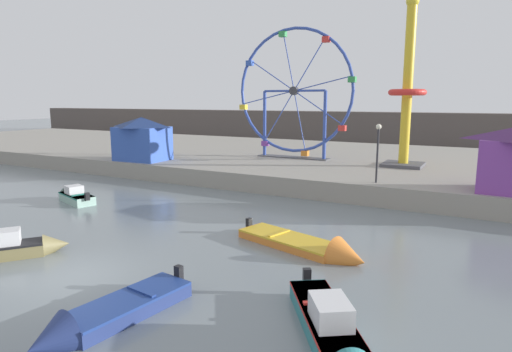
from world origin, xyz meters
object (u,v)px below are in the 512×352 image
motorboat_seafoam (73,196)px  motorboat_teal_painted (333,334)px  motorboat_orange_hull (315,248)px  drop_tower_yellow_tower (407,97)px  promenade_lamp_near (378,144)px  motorboat_olive_wood (11,248)px  carnival_booth_blue_tent (142,138)px  motorboat_navy_blue (102,317)px  ferris_wheel_blue_frame (294,93)px

motorboat_seafoam → motorboat_teal_painted: motorboat_teal_painted is taller
motorboat_orange_hull → drop_tower_yellow_tower: drop_tower_yellow_tower is taller
motorboat_orange_hull → promenade_lamp_near: promenade_lamp_near is taller
motorboat_olive_wood → carnival_booth_blue_tent: size_ratio=0.94×
motorboat_teal_painted → motorboat_navy_blue: bearing=-105.4°
motorboat_seafoam → motorboat_orange_hull: motorboat_seafoam is taller
motorboat_teal_painted → ferris_wheel_blue_frame: ferris_wheel_blue_frame is taller
motorboat_olive_wood → motorboat_orange_hull: bearing=-22.3°
motorboat_navy_blue → motorboat_olive_wood: size_ratio=1.20×
ferris_wheel_blue_frame → carnival_booth_blue_tent: size_ratio=2.42×
motorboat_olive_wood → promenade_lamp_near: bearing=4.1°
motorboat_orange_hull → carnival_booth_blue_tent: carnival_booth_blue_tent is taller
ferris_wheel_blue_frame → motorboat_olive_wood: bearing=-93.2°
motorboat_teal_painted → drop_tower_yellow_tower: 24.18m
motorboat_navy_blue → promenade_lamp_near: 18.41m
motorboat_orange_hull → carnival_booth_blue_tent: size_ratio=1.38×
motorboat_seafoam → motorboat_teal_painted: size_ratio=0.77×
motorboat_seafoam → promenade_lamp_near: 18.34m
motorboat_teal_painted → ferris_wheel_blue_frame: bearing=171.5°
ferris_wheel_blue_frame → promenade_lamp_near: ferris_wheel_blue_frame is taller
motorboat_orange_hull → ferris_wheel_blue_frame: ferris_wheel_blue_frame is taller
ferris_wheel_blue_frame → carnival_booth_blue_tent: (-10.05, -7.24, -3.54)m
motorboat_seafoam → promenade_lamp_near: bearing=-134.8°
carnival_booth_blue_tent → motorboat_navy_blue: bearing=-52.5°
motorboat_olive_wood → motorboat_orange_hull: (10.14, 6.10, -0.17)m
motorboat_navy_blue → drop_tower_yellow_tower: 26.21m
motorboat_teal_painted → carnival_booth_blue_tent: size_ratio=1.13×
motorboat_navy_blue → motorboat_orange_hull: size_ratio=0.82×
motorboat_olive_wood → drop_tower_yellow_tower: (10.36, 23.36, 5.86)m
motorboat_navy_blue → motorboat_orange_hull: bearing=167.3°
motorboat_olive_wood → promenade_lamp_near: 19.14m
motorboat_seafoam → carnival_booth_blue_tent: carnival_booth_blue_tent is taller
motorboat_seafoam → ferris_wheel_blue_frame: 18.87m
motorboat_seafoam → carnival_booth_blue_tent: bearing=-54.8°
motorboat_seafoam → motorboat_navy_blue: bearing=161.4°
motorboat_seafoam → drop_tower_yellow_tower: drop_tower_yellow_tower is taller
motorboat_teal_painted → promenade_lamp_near: size_ratio=1.44×
motorboat_orange_hull → ferris_wheel_blue_frame: (-8.81, 17.74, 6.35)m
motorboat_teal_painted → drop_tower_yellow_tower: drop_tower_yellow_tower is taller
ferris_wheel_blue_frame → drop_tower_yellow_tower: drop_tower_yellow_tower is taller
drop_tower_yellow_tower → motorboat_seafoam: bearing=-135.7°
motorboat_navy_blue → motorboat_seafoam: (-13.01, 9.49, 0.08)m
motorboat_olive_wood → carnival_booth_blue_tent: carnival_booth_blue_tent is taller
motorboat_orange_hull → promenade_lamp_near: bearing=105.6°
ferris_wheel_blue_frame → motorboat_navy_blue: bearing=-77.2°
motorboat_teal_painted → promenade_lamp_near: 16.41m
motorboat_navy_blue → promenade_lamp_near: (2.99, 17.87, 3.25)m
ferris_wheel_blue_frame → motorboat_orange_hull: bearing=-63.6°
motorboat_seafoam → promenade_lamp_near: (16.01, 8.38, 3.17)m
carnival_booth_blue_tent → motorboat_seafoam: bearing=-75.4°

